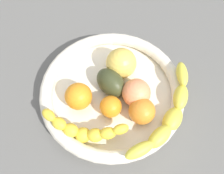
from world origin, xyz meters
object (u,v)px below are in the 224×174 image
object	(u,v)px
banana_draped_right	(169,115)
apple_yellow	(121,63)
banana_draped_left	(83,130)
fruit_bowl	(112,92)
avocado_dark	(111,83)
orange_front	(142,111)
orange_mid_left	(111,107)
peach_blush	(136,93)
orange_mid_right	(78,96)

from	to	relation	value
banana_draped_right	apple_yellow	world-z (taller)	apple_yellow
banana_draped_left	fruit_bowl	bearing A→B (deg)	-85.51
apple_yellow	avocado_dark	distance (cm)	5.65
orange_front	banana_draped_left	bearing A→B (deg)	53.73
fruit_bowl	orange_mid_left	world-z (taller)	orange_mid_left
peach_blush	apple_yellow	bearing A→B (deg)	-32.44
fruit_bowl	orange_front	distance (cm)	9.26
banana_draped_right	avocado_dark	size ratio (longest dim) A/B	3.36
banana_draped_left	orange_mid_left	bearing A→B (deg)	-100.90
avocado_dark	peach_blush	bearing A→B (deg)	-171.92
avocado_dark	peach_blush	distance (cm)	6.53
banana_draped_left	orange_mid_left	distance (cm)	8.09
orange_mid_left	peach_blush	bearing A→B (deg)	-117.44
banana_draped_right	avocado_dark	world-z (taller)	avocado_dark
apple_yellow	peach_blush	distance (cm)	8.59
banana_draped_right	peach_blush	world-z (taller)	peach_blush
orange_front	banana_draped_right	bearing A→B (deg)	-155.30
orange_mid_right	peach_blush	world-z (taller)	peach_blush
banana_draped_left	apple_yellow	xyz separation A→B (cm)	(2.67, -18.38, 0.78)
orange_front	fruit_bowl	bearing A→B (deg)	-7.57
fruit_bowl	orange_front	size ratio (longest dim) A/B	5.77
orange_front	avocado_dark	size ratio (longest dim) A/B	0.73
orange_mid_left	avocado_dark	world-z (taller)	avocado_dark
apple_yellow	fruit_bowl	bearing A→B (deg)	105.15
orange_mid_left	orange_mid_right	size ratio (longest dim) A/B	0.80
apple_yellow	banana_draped_left	bearing A→B (deg)	98.27
fruit_bowl	orange_mid_right	world-z (taller)	orange_mid_right
apple_yellow	peach_blush	xyz separation A→B (cm)	(-7.24, 4.60, -0.43)
banana_draped_left	orange_mid_left	xyz separation A→B (cm)	(-1.53, -7.94, -0.44)
banana_draped_right	orange_mid_right	size ratio (longest dim) A/B	4.37
avocado_dark	peach_blush	world-z (taller)	peach_blush
fruit_bowl	banana_draped_left	world-z (taller)	banana_draped_left
avocado_dark	fruit_bowl	bearing A→B (deg)	137.07
orange_mid_right	apple_yellow	size ratio (longest dim) A/B	0.84
fruit_bowl	banana_draped_left	size ratio (longest dim) A/B	1.91
banana_draped_right	fruit_bowl	bearing A→B (deg)	5.19
orange_front	peach_blush	size ratio (longest dim) A/B	0.90
banana_draped_left	banana_draped_right	world-z (taller)	banana_draped_right
orange_mid_right	apple_yellow	bearing A→B (deg)	-103.69
fruit_bowl	orange_mid_left	size ratio (longest dim) A/B	6.83
orange_front	apple_yellow	size ratio (longest dim) A/B	0.80
orange_front	peach_blush	world-z (taller)	peach_blush
orange_mid_right	apple_yellow	world-z (taller)	apple_yellow
orange_mid_left	banana_draped_left	bearing A→B (deg)	79.10
orange_front	apple_yellow	distance (cm)	13.05
banana_draped_left	orange_front	bearing A→B (deg)	-126.27
orange_mid_right	peach_blush	xyz separation A→B (cm)	(-10.35, -8.19, 0.17)
banana_draped_left	peach_blush	bearing A→B (deg)	-108.33
orange_mid_right	apple_yellow	distance (cm)	13.18
banana_draped_right	apple_yellow	size ratio (longest dim) A/B	3.67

